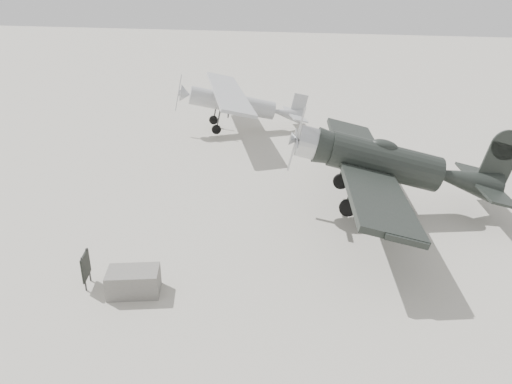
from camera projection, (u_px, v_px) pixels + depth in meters
The scene contains 5 objects.
ground at pixel (275, 275), 16.40m from camera, with size 160.00×160.00×0.00m, color #9E988D.
lowwing_monoplane at pixel (394, 165), 20.00m from camera, with size 8.94×12.43×3.99m.
highwing_monoplane at pixel (238, 100), 31.06m from camera, with size 8.32×11.17×3.23m.
equipment_block at pixel (134, 282), 15.34m from camera, with size 1.57×0.98×0.78m, color slate.
sign_board at pixel (86, 266), 15.56m from camera, with size 0.29×0.80×1.19m.
Camera 1 is at (2.67, -13.76, 8.97)m, focal length 35.00 mm.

